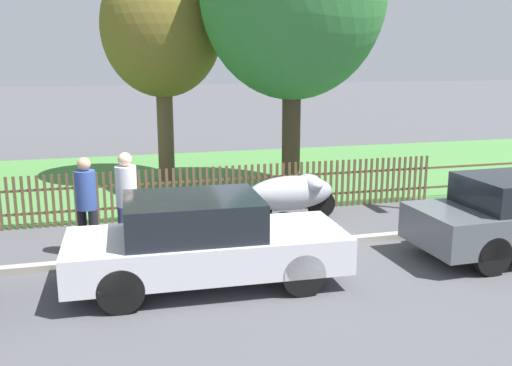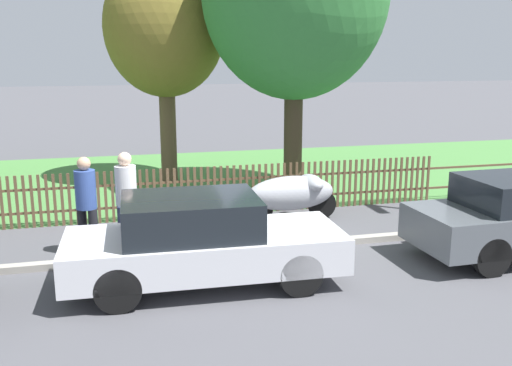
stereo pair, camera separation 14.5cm
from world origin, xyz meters
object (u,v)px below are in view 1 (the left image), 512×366
pedestrian_by_lamp (127,197)px  parked_car_black_saloon (203,241)px  covered_motorcycle (292,193)px  pedestrian_near_fence (86,201)px  tree_behind_motorcycle (162,28)px

pedestrian_by_lamp → parked_car_black_saloon: bearing=75.8°
covered_motorcycle → pedestrian_near_fence: size_ratio=1.17×
tree_behind_motorcycle → pedestrian_by_lamp: size_ratio=3.31×
pedestrian_near_fence → tree_behind_motorcycle: bearing=110.3°
tree_behind_motorcycle → pedestrian_near_fence: bearing=-109.1°
parked_car_black_saloon → pedestrian_near_fence: bearing=135.8°
tree_behind_motorcycle → pedestrian_by_lamp: bearing=-102.7°
parked_car_black_saloon → covered_motorcycle: parked_car_black_saloon is taller
pedestrian_by_lamp → covered_motorcycle: bearing=153.9°
parked_car_black_saloon → covered_motorcycle: 3.88m
parked_car_black_saloon → pedestrian_near_fence: 2.56m
covered_motorcycle → tree_behind_motorcycle: bearing=111.6°
parked_car_black_saloon → pedestrian_by_lamp: bearing=122.7°
tree_behind_motorcycle → pedestrian_by_lamp: tree_behind_motorcycle is taller
pedestrian_near_fence → pedestrian_by_lamp: 0.70m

